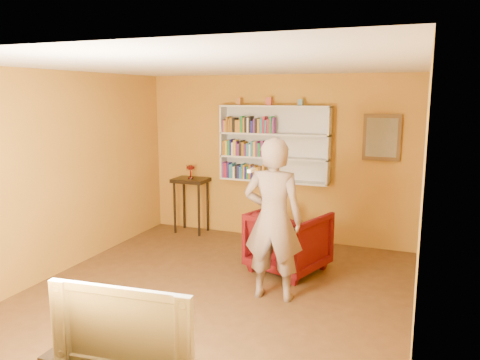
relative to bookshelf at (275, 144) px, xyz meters
name	(u,v)px	position (x,y,z in m)	size (l,w,h in m)	color
room_shell	(214,213)	(0.00, -2.41, -0.58)	(5.30, 5.80, 2.88)	#4D3218
bookshelf	(275,144)	(0.00, 0.00, 0.00)	(1.80, 0.29, 1.23)	silver
books_row_lower	(244,172)	(-0.50, -0.11, -0.47)	(0.73, 0.18, 0.26)	#66256F
books_row_middle	(249,149)	(-0.42, -0.10, -0.08)	(0.89, 0.19, 0.26)	brown
books_row_upper	(249,125)	(-0.41, -0.10, 0.30)	(0.89, 0.19, 0.27)	#66256F
ornament_left	(239,102)	(-0.61, -0.06, 0.67)	(0.08, 0.08, 0.11)	#A5662F
ornament_centre	(269,101)	(-0.10, -0.06, 0.68)	(0.09, 0.09, 0.12)	#AB4539
ornament_right	(301,102)	(0.42, -0.06, 0.67)	(0.07, 0.07, 0.10)	slate
framed_painting	(382,137)	(1.65, 0.05, 0.16)	(0.55, 0.05, 0.70)	#503516
console_table	(191,188)	(-1.47, -0.16, -0.80)	(0.58, 0.45, 0.96)	black
ruby_lustre	(191,169)	(-1.47, -0.16, -0.47)	(0.15, 0.15, 0.23)	maroon
armchair	(289,241)	(0.61, -1.31, -1.17)	(0.90, 0.93, 0.84)	#42040B
person	(273,220)	(0.67, -2.22, -0.64)	(0.70, 0.46, 1.92)	#7F6A5D
game_remote	(251,170)	(0.53, -2.58, -0.01)	(0.04, 0.15, 0.04)	silver
television	(128,323)	(0.36, -4.66, -0.81)	(1.08, 0.14, 0.62)	black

